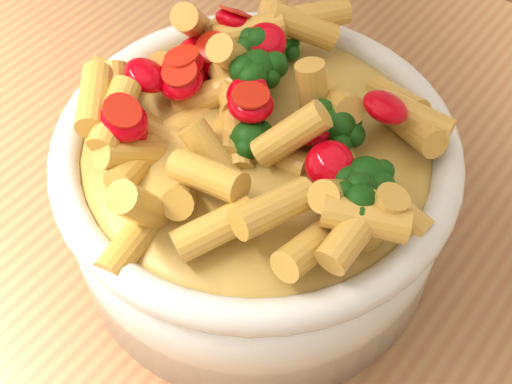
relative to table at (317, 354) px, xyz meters
The scene contains 3 objects.
table is the anchor object (origin of this frame).
serving_bowl 0.18m from the table, behind, with size 0.27×0.27×0.12m.
pasta_salad 0.24m from the table, behind, with size 0.22×0.22×0.05m.
Camera 1 is at (0.12, -0.24, 1.36)m, focal length 50.00 mm.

